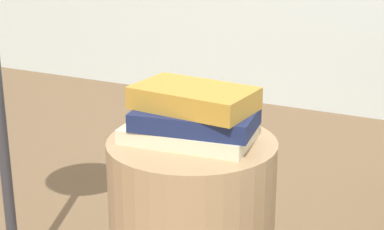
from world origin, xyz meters
TOP-DOWN VIEW (x-y plane):
  - book_cream at (-0.01, 0.00)m, footprint 0.30×0.19m
  - book_navy at (0.01, 0.00)m, footprint 0.29×0.19m
  - book_ochre at (-0.00, 0.01)m, footprint 0.27×0.18m

SIDE VIEW (x-z plane):
  - book_cream at x=-0.01m, z-range 0.53..0.56m
  - book_navy at x=0.01m, z-range 0.56..0.60m
  - book_ochre at x=0.00m, z-range 0.60..0.65m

